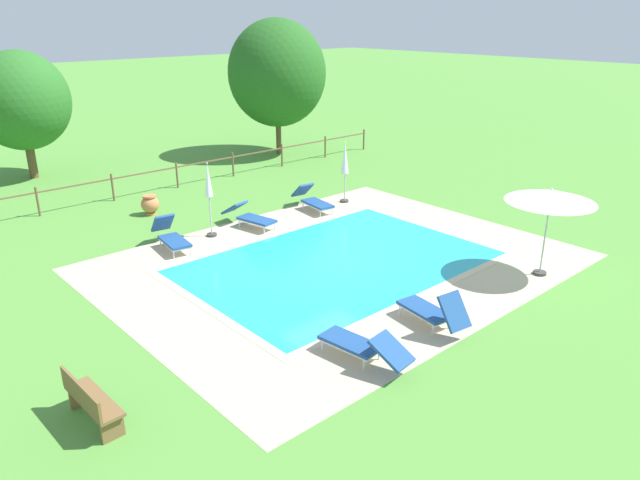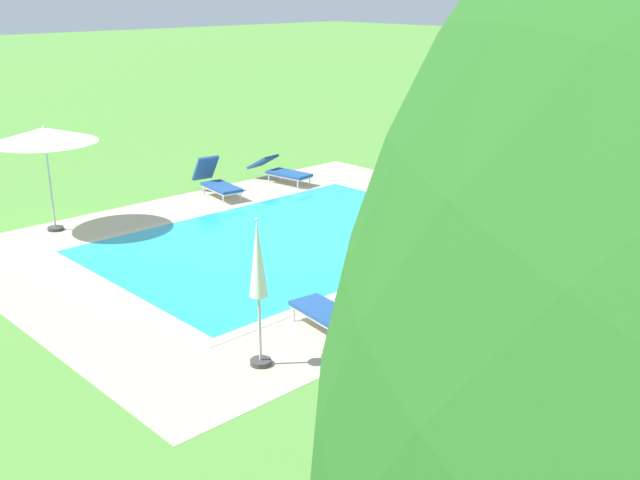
% 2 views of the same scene
% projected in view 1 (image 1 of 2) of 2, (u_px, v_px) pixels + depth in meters
% --- Properties ---
extents(ground_plane, '(160.00, 160.00, 0.00)m').
position_uv_depth(ground_plane, '(338.00, 262.00, 16.97)').
color(ground_plane, '#518E38').
extents(pool_deck_paving, '(12.57, 9.89, 0.01)m').
position_uv_depth(pool_deck_paving, '(338.00, 262.00, 16.97)').
color(pool_deck_paving, '#BCAD8E').
rests_on(pool_deck_paving, ground).
extents(swimming_pool_water, '(8.38, 5.70, 0.01)m').
position_uv_depth(swimming_pool_water, '(338.00, 262.00, 16.97)').
color(swimming_pool_water, '#23A8C1').
rests_on(swimming_pool_water, ground).
extents(pool_coping_rim, '(8.86, 6.18, 0.01)m').
position_uv_depth(pool_coping_rim, '(338.00, 262.00, 16.96)').
color(pool_coping_rim, beige).
rests_on(pool_coping_rim, ground).
extents(sun_lounger_north_near_steps, '(0.97, 2.11, 0.79)m').
position_uv_depth(sun_lounger_north_near_steps, '(250.00, 216.00, 19.66)').
color(sun_lounger_north_near_steps, navy).
rests_on(sun_lounger_north_near_steps, ground).
extents(sun_lounger_north_mid, '(0.85, 2.11, 0.75)m').
position_uv_depth(sun_lounger_north_mid, '(362.00, 345.00, 12.05)').
color(sun_lounger_north_mid, navy).
rests_on(sun_lounger_north_mid, ground).
extents(sun_lounger_north_far, '(0.85, 2.03, 0.88)m').
position_uv_depth(sun_lounger_north_far, '(313.00, 200.00, 21.35)').
color(sun_lounger_north_far, navy).
rests_on(sun_lounger_north_far, ground).
extents(sun_lounger_north_end, '(0.85, 1.89, 1.01)m').
position_uv_depth(sun_lounger_north_end, '(433.00, 311.00, 13.36)').
color(sun_lounger_north_end, navy).
rests_on(sun_lounger_north_end, ground).
extents(sun_lounger_south_near_corner, '(0.87, 1.97, 0.95)m').
position_uv_depth(sun_lounger_south_near_corner, '(171.00, 236.00, 17.85)').
color(sun_lounger_south_near_corner, navy).
rests_on(sun_lounger_south_near_corner, ground).
extents(patio_umbrella_open_foreground, '(2.32, 2.32, 2.44)m').
position_uv_depth(patio_umbrella_open_foreground, '(551.00, 196.00, 15.39)').
color(patio_umbrella_open_foreground, '#383838').
rests_on(patio_umbrella_open_foreground, ground).
extents(patio_umbrella_closed_row_mid_west, '(0.32, 0.32, 2.30)m').
position_uv_depth(patio_umbrella_closed_row_mid_west, '(345.00, 163.00, 21.84)').
color(patio_umbrella_closed_row_mid_west, '#383838').
rests_on(patio_umbrella_closed_row_mid_west, ground).
extents(patio_umbrella_closed_row_mid_east, '(0.32, 0.32, 2.40)m').
position_uv_depth(patio_umbrella_closed_row_mid_east, '(209.00, 188.00, 18.39)').
color(patio_umbrella_closed_row_mid_east, '#383838').
rests_on(patio_umbrella_closed_row_mid_east, ground).
extents(wooden_bench_lawn_side, '(0.49, 1.51, 0.87)m').
position_uv_depth(wooden_bench_lawn_side, '(90.00, 400.00, 10.15)').
color(wooden_bench_lawn_side, brown).
rests_on(wooden_bench_lawn_side, ground).
extents(terracotta_urn_near_fence, '(0.63, 0.63, 0.70)m').
position_uv_depth(terracotta_urn_near_fence, '(150.00, 204.00, 20.85)').
color(terracotta_urn_near_fence, '#C67547').
rests_on(terracotta_urn_near_fence, ground).
extents(perimeter_fence, '(21.79, 0.08, 1.05)m').
position_uv_depth(perimeter_fence, '(177.00, 171.00, 23.98)').
color(perimeter_fence, brown).
rests_on(perimeter_fence, ground).
extents(tree_far_west, '(4.74, 4.74, 6.50)m').
position_uv_depth(tree_far_west, '(277.00, 73.00, 28.69)').
color(tree_far_west, brown).
rests_on(tree_far_west, ground).
extents(tree_west_mid, '(3.92, 3.92, 5.31)m').
position_uv_depth(tree_west_mid, '(21.00, 101.00, 24.52)').
color(tree_west_mid, brown).
rests_on(tree_west_mid, ground).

